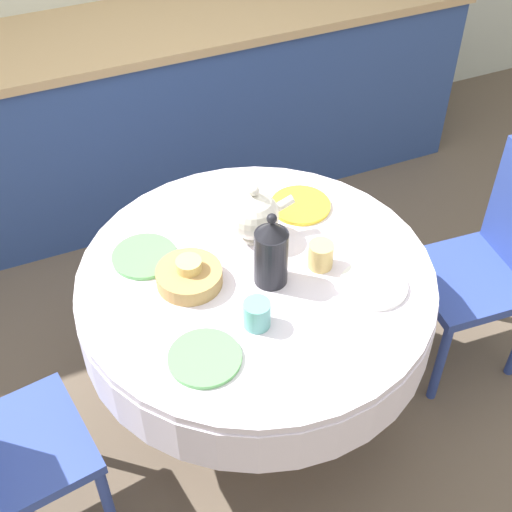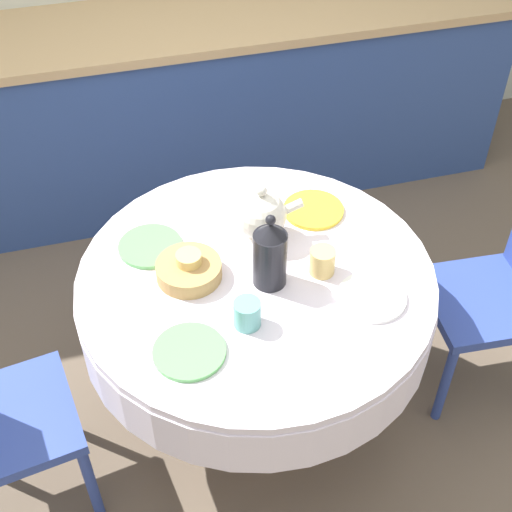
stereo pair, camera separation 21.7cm
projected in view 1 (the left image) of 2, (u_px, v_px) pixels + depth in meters
The scene contains 15 objects.
ground_plane at pixel (256, 407), 2.76m from camera, with size 12.00×12.00×0.00m, color brown.
kitchen_counter at pixel (137, 117), 3.41m from camera, with size 3.24×0.64×0.91m.
dining_table at pixel (256, 302), 2.34m from camera, with size 1.15×1.15×0.73m.
chair_left at pixel (491, 260), 2.63m from camera, with size 0.43×0.43×0.91m.
plate_near_left at pixel (205, 358), 2.00m from camera, with size 0.21×0.21×0.01m, color #5BA85B.
cup_near_left at pixel (257, 314), 2.07m from camera, with size 0.08×0.08×0.09m, color #5BA39E.
plate_near_right at pixel (374, 285), 2.21m from camera, with size 0.21×0.21×0.01m, color white.
cup_near_right at pixel (321, 255), 2.25m from camera, with size 0.08×0.08×0.09m, color #DBB766.
plate_far_left at pixel (144, 256), 2.31m from camera, with size 0.21×0.21×0.01m, color #5BA85B.
cup_far_left at pixel (189, 271), 2.20m from camera, with size 0.08×0.08×0.09m, color #DBB766.
plate_far_right at pixel (300, 205), 2.49m from camera, with size 0.21×0.21×0.01m, color yellow.
cup_far_right at pixel (259, 221), 2.38m from camera, with size 0.08×0.08×0.09m, color #28282D.
coffee_carafe at pixel (271, 253), 2.16m from camera, with size 0.11×0.11×0.27m.
teapot at pixel (254, 215), 2.32m from camera, with size 0.23×0.17×0.21m.
bread_basket at pixel (189, 277), 2.21m from camera, with size 0.21×0.21×0.05m, color #AD844C.
Camera 1 is at (-0.63, -1.47, 2.32)m, focal length 50.00 mm.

